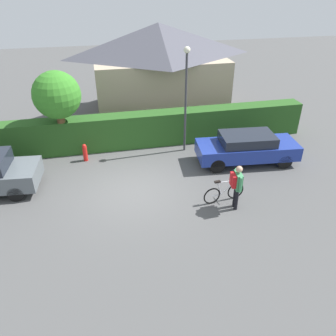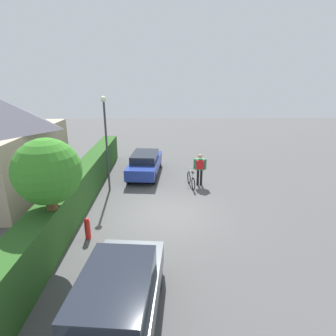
{
  "view_description": "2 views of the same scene",
  "coord_description": "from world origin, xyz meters",
  "px_view_note": "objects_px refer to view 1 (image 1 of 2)",
  "views": [
    {
      "loc": [
        -0.99,
        -10.8,
        7.43
      ],
      "look_at": [
        1.37,
        0.08,
        0.84
      ],
      "focal_mm": 35.91,
      "sensor_mm": 36.0,
      "label": 1
    },
    {
      "loc": [
        -10.62,
        0.2,
        5.51
      ],
      "look_at": [
        2.22,
        -0.07,
        1.36
      ],
      "focal_mm": 29.57,
      "sensor_mm": 36.0,
      "label": 2
    }
  ],
  "objects_px": {
    "bicycle": "(224,192)",
    "fire_hydrant": "(85,152)",
    "person_rider": "(237,183)",
    "parked_car_far": "(247,147)",
    "street_lamp": "(186,88)",
    "tree_kerbside": "(57,96)"
  },
  "relations": [
    {
      "from": "person_rider",
      "to": "tree_kerbside",
      "type": "bearing_deg",
      "value": 137.98
    },
    {
      "from": "parked_car_far",
      "to": "tree_kerbside",
      "type": "relative_size",
      "value": 1.16
    },
    {
      "from": "bicycle",
      "to": "person_rider",
      "type": "xyz_separation_m",
      "value": [
        0.22,
        -0.48,
        0.68
      ]
    },
    {
      "from": "bicycle",
      "to": "person_rider",
      "type": "height_order",
      "value": "person_rider"
    },
    {
      "from": "bicycle",
      "to": "person_rider",
      "type": "distance_m",
      "value": 0.86
    },
    {
      "from": "parked_car_far",
      "to": "fire_hydrant",
      "type": "height_order",
      "value": "parked_car_far"
    },
    {
      "from": "bicycle",
      "to": "fire_hydrant",
      "type": "height_order",
      "value": "bicycle"
    },
    {
      "from": "tree_kerbside",
      "to": "fire_hydrant",
      "type": "height_order",
      "value": "tree_kerbside"
    },
    {
      "from": "street_lamp",
      "to": "tree_kerbside",
      "type": "height_order",
      "value": "street_lamp"
    },
    {
      "from": "street_lamp",
      "to": "tree_kerbside",
      "type": "bearing_deg",
      "value": 172.6
    },
    {
      "from": "street_lamp",
      "to": "tree_kerbside",
      "type": "relative_size",
      "value": 1.22
    },
    {
      "from": "bicycle",
      "to": "fire_hydrant",
      "type": "relative_size",
      "value": 2.02
    },
    {
      "from": "person_rider",
      "to": "tree_kerbside",
      "type": "height_order",
      "value": "tree_kerbside"
    },
    {
      "from": "bicycle",
      "to": "street_lamp",
      "type": "relative_size",
      "value": 0.35
    },
    {
      "from": "parked_car_far",
      "to": "bicycle",
      "type": "relative_size",
      "value": 2.74
    },
    {
      "from": "parked_car_far",
      "to": "fire_hydrant",
      "type": "distance_m",
      "value": 7.16
    },
    {
      "from": "tree_kerbside",
      "to": "fire_hydrant",
      "type": "relative_size",
      "value": 4.78
    },
    {
      "from": "parked_car_far",
      "to": "person_rider",
      "type": "bearing_deg",
      "value": -120.07
    },
    {
      "from": "person_rider",
      "to": "tree_kerbside",
      "type": "relative_size",
      "value": 0.45
    },
    {
      "from": "tree_kerbside",
      "to": "street_lamp",
      "type": "bearing_deg",
      "value": -7.4
    },
    {
      "from": "parked_car_far",
      "to": "street_lamp",
      "type": "height_order",
      "value": "street_lamp"
    },
    {
      "from": "parked_car_far",
      "to": "bicycle",
      "type": "height_order",
      "value": "parked_car_far"
    }
  ]
}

